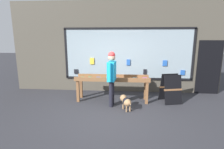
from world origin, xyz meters
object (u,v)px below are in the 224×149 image
display_table_main (112,81)px  sandwich_board_sign (170,88)px  small_dog (126,101)px  person_browsing (112,74)px

display_table_main → sandwich_board_sign: 2.01m
display_table_main → small_dog: 1.02m
person_browsing → small_dog: bearing=-116.5°
small_dog → sandwich_board_sign: 1.73m
display_table_main → small_dog: display_table_main is taller
display_table_main → person_browsing: person_browsing is taller
display_table_main → sandwich_board_sign: sandwich_board_sign is taller
person_browsing → sandwich_board_sign: bearing=-70.1°
display_table_main → person_browsing: bearing=-87.9°
small_dog → sandwich_board_sign: bearing=-88.4°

